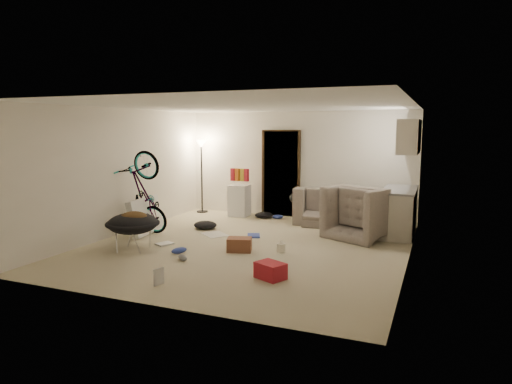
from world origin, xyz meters
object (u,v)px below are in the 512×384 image
at_px(sofa, 343,211).
at_px(mini_fridge, 239,200).
at_px(armchair, 366,218).
at_px(juicer, 281,247).
at_px(bicycle, 145,212).
at_px(floor_lamp, 201,161).
at_px(saucer_chair, 133,228).
at_px(drink_case_b, 270,271).
at_px(drink_case_a, 239,245).
at_px(kitchen_counter, 399,212).
at_px(tv_box, 146,216).

height_order(sofa, mini_fridge, mini_fridge).
height_order(armchair, juicer, armchair).
bearing_deg(bicycle, juicer, -93.06).
height_order(floor_lamp, saucer_chair, floor_lamp).
relative_size(saucer_chair, drink_case_b, 2.31).
distance_m(drink_case_a, juicer, 0.72).
bearing_deg(juicer, sofa, 78.51).
bearing_deg(floor_lamp, bicycle, -87.74).
xyz_separation_m(kitchen_counter, mini_fridge, (-3.75, 0.55, -0.06)).
xyz_separation_m(mini_fridge, saucer_chair, (-0.42, -3.57, 0.01)).
distance_m(floor_lamp, juicer, 4.36).
bearing_deg(sofa, kitchen_counter, 156.62).
relative_size(sofa, saucer_chair, 2.25).
bearing_deg(saucer_chair, tv_box, 116.01).
distance_m(floor_lamp, bicycle, 2.68).
bearing_deg(floor_lamp, saucer_chair, -79.77).
distance_m(tv_box, drink_case_a, 2.37).
xyz_separation_m(tv_box, drink_case_a, (2.30, -0.52, -0.25)).
distance_m(floor_lamp, armchair, 4.49).
distance_m(armchair, mini_fridge, 3.32).
height_order(kitchen_counter, sofa, kitchen_counter).
bearing_deg(drink_case_b, juicer, 127.84).
bearing_deg(juicer, tv_box, 174.24).
height_order(mini_fridge, saucer_chair, mini_fridge).
distance_m(kitchen_counter, saucer_chair, 5.15).
bearing_deg(sofa, floor_lamp, -6.15).
distance_m(mini_fridge, saucer_chair, 3.60).
relative_size(armchair, mini_fridge, 1.51).
bearing_deg(tv_box, mini_fridge, 60.38).
xyz_separation_m(tv_box, juicer, (2.99, -0.30, -0.27)).
xyz_separation_m(mini_fridge, drink_case_b, (2.32, -4.09, -0.26)).
relative_size(sofa, juicer, 9.59).
distance_m(kitchen_counter, tv_box, 5.09).
distance_m(kitchen_counter, juicer, 2.81).
relative_size(bicycle, saucer_chair, 1.85).
relative_size(kitchen_counter, juicer, 6.92).
distance_m(mini_fridge, drink_case_a, 3.23).
xyz_separation_m(kitchen_counter, drink_case_b, (-1.43, -3.54, -0.32)).
bearing_deg(armchair, saucer_chair, 60.76).
height_order(kitchen_counter, mini_fridge, kitchen_counter).
distance_m(floor_lamp, drink_case_b, 5.52).
xyz_separation_m(bicycle, mini_fridge, (0.98, 2.43, -0.07)).
relative_size(kitchen_counter, sofa, 0.72).
distance_m(floor_lamp, tv_box, 2.69).
distance_m(sofa, drink_case_b, 4.00).
distance_m(armchair, tv_box, 4.38).
bearing_deg(sofa, armchair, 121.79).
relative_size(mini_fridge, drink_case_b, 1.89).
distance_m(kitchen_counter, mini_fridge, 3.79).
bearing_deg(kitchen_counter, tv_box, -158.44).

